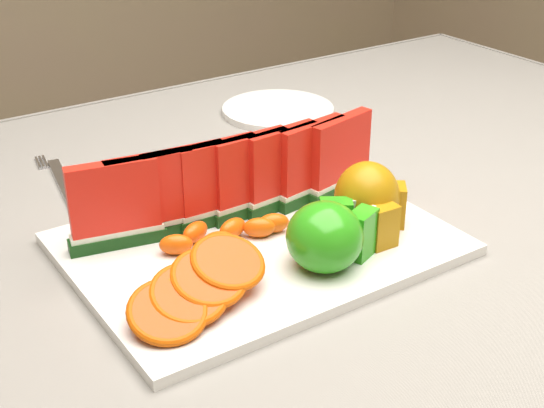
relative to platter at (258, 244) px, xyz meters
The scene contains 11 objects.
table 0.14m from the platter, 29.84° to the left, with size 1.40×0.90×0.75m.
tablecloth 0.10m from the platter, 29.84° to the left, with size 1.53×1.03×0.20m.
platter is the anchor object (origin of this frame).
apple_cluster 0.10m from the platter, 67.66° to the right, with size 0.11×0.09×0.07m.
pear_cluster 0.13m from the platter, 23.57° to the right, with size 0.10×0.10×0.08m.
side_plate 0.43m from the platter, 52.84° to the left, with size 0.21×0.21×0.01m.
fork 0.30m from the platter, 113.76° to the left, with size 0.04×0.20×0.00m.
watermelon_row 0.08m from the platter, 83.12° to the left, with size 0.39×0.07×0.10m.
orange_fan_front 0.14m from the platter, 146.45° to the right, with size 0.17×0.11×0.05m.
orange_fan_back 0.14m from the platter, 81.28° to the left, with size 0.33×0.10×0.05m.
tangerine_segments 0.04m from the platter, 157.62° to the left, with size 0.15×0.06×0.02m.
Camera 1 is at (-0.47, -0.65, 1.18)m, focal length 50.00 mm.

